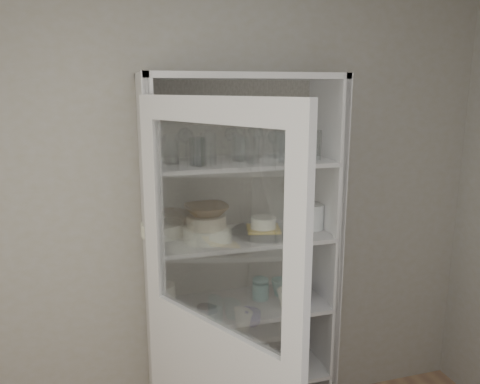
{
  "coord_description": "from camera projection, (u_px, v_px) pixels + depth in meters",
  "views": [
    {
      "loc": [
        -0.48,
        -1.03,
        2.03
      ],
      "look_at": [
        0.2,
        1.27,
        1.49
      ],
      "focal_mm": 35.0,
      "sensor_mm": 36.0,
      "label": 1
    }
  ],
  "objects": [
    {
      "name": "tumbler_11",
      "position": [
        281.0,
        144.0,
        2.47
      ],
      "size": [
        0.09,
        0.09,
        0.15
      ],
      "primitive_type": "cylinder",
      "rotation": [
        0.0,
        0.0,
        0.24
      ],
      "color": "silver",
      "rests_on": "shelf_glass"
    },
    {
      "name": "pantry_cabinet",
      "position": [
        237.0,
        285.0,
        2.64
      ],
      "size": [
        1.0,
        0.45,
        2.1
      ],
      "color": "white",
      "rests_on": "floor"
    },
    {
      "name": "plate_stack_back",
      "position": [
        163.0,
        229.0,
        2.48
      ],
      "size": [
        0.23,
        0.23,
        0.07
      ],
      "primitive_type": "cylinder",
      "color": "white",
      "rests_on": "shelf_plates"
    },
    {
      "name": "white_ramekin",
      "position": [
        263.0,
        222.0,
        2.51
      ],
      "size": [
        0.16,
        0.16,
        0.06
      ],
      "primitive_type": "cylinder",
      "rotation": [
        0.0,
        0.0,
        -0.23
      ],
      "color": "white",
      "rests_on": "yellow_trivet"
    },
    {
      "name": "tumbler_9",
      "position": [
        240.0,
        149.0,
        2.38
      ],
      "size": [
        0.07,
        0.07,
        0.13
      ],
      "primitive_type": "cylinder",
      "rotation": [
        0.0,
        0.0,
        -0.06
      ],
      "color": "silver",
      "rests_on": "shelf_glass"
    },
    {
      "name": "tumbler_6",
      "position": [
        314.0,
        145.0,
        2.4
      ],
      "size": [
        0.1,
        0.1,
        0.16
      ],
      "primitive_type": "cylinder",
      "rotation": [
        0.0,
        0.0,
        0.35
      ],
      "color": "silver",
      "rests_on": "shelf_glass"
    },
    {
      "name": "tumbler_7",
      "position": [
        160.0,
        150.0,
        2.31
      ],
      "size": [
        0.07,
        0.07,
        0.13
      ],
      "primitive_type": "cylinder",
      "rotation": [
        0.0,
        0.0,
        -0.03
      ],
      "color": "silver",
      "rests_on": "shelf_glass"
    },
    {
      "name": "tumbler_8",
      "position": [
        171.0,
        149.0,
        2.29
      ],
      "size": [
        0.09,
        0.09,
        0.15
      ],
      "primitive_type": "cylinder",
      "rotation": [
        0.0,
        0.0,
        0.35
      ],
      "color": "silver",
      "rests_on": "shelf_glass"
    },
    {
      "name": "cream_dish",
      "position": [
        216.0,
        365.0,
        2.64
      ],
      "size": [
        0.23,
        0.23,
        0.07
      ],
      "primitive_type": "imported",
      "rotation": [
        0.0,
        0.0,
        -0.06
      ],
      "color": "beige",
      "rests_on": "shelf_bot"
    },
    {
      "name": "measuring_cups",
      "position": [
        205.0,
        309.0,
        2.48
      ],
      "size": [
        0.09,
        0.09,
        0.04
      ],
      "primitive_type": "cylinder",
      "color": "silver",
      "rests_on": "shelf_mugs"
    },
    {
      "name": "plate_stack_front",
      "position": [
        207.0,
        234.0,
        2.4
      ],
      "size": [
        0.24,
        0.24,
        0.07
      ],
      "primitive_type": "cylinder",
      "color": "white",
      "rests_on": "shelf_plates"
    },
    {
      "name": "goblet_3",
      "position": [
        274.0,
        143.0,
        2.53
      ],
      "size": [
        0.07,
        0.07,
        0.15
      ],
      "primitive_type": null,
      "color": "silver",
      "rests_on": "shelf_glass"
    },
    {
      "name": "mug_white",
      "position": [
        287.0,
        298.0,
        2.54
      ],
      "size": [
        0.12,
        0.12,
        0.1
      ],
      "primitive_type": "imported",
      "rotation": [
        0.0,
        0.0,
        -0.08
      ],
      "color": "white",
      "rests_on": "shelf_mugs"
    },
    {
      "name": "goblet_2",
      "position": [
        255.0,
        140.0,
        2.51
      ],
      "size": [
        0.08,
        0.08,
        0.19
      ],
      "primitive_type": null,
      "color": "silver",
      "rests_on": "shelf_glass"
    },
    {
      "name": "tumbler_5",
      "position": [
        289.0,
        147.0,
        2.36
      ],
      "size": [
        0.1,
        0.1,
        0.15
      ],
      "primitive_type": "cylinder",
      "rotation": [
        0.0,
        0.0,
        -0.41
      ],
      "color": "silver",
      "rests_on": "shelf_glass"
    },
    {
      "name": "grey_bowl_stack",
      "position": [
        311.0,
        216.0,
        2.59
      ],
      "size": [
        0.14,
        0.14,
        0.14
      ],
      "primitive_type": "cylinder",
      "color": "silver",
      "rests_on": "shelf_plates"
    },
    {
      "name": "tumbler_3",
      "position": [
        253.0,
        150.0,
        2.31
      ],
      "size": [
        0.09,
        0.09,
        0.14
      ],
      "primitive_type": "cylinder",
      "rotation": [
        0.0,
        0.0,
        0.43
      ],
      "color": "silver",
      "rests_on": "shelf_glass"
    },
    {
      "name": "tumbler_10",
      "position": [
        239.0,
        146.0,
        2.42
      ],
      "size": [
        0.09,
        0.09,
        0.14
      ],
      "primitive_type": "cylinder",
      "rotation": [
        0.0,
        0.0,
        -0.27
      ],
      "color": "silver",
      "rests_on": "shelf_glass"
    },
    {
      "name": "tumbler_4",
      "position": [
        286.0,
        149.0,
        2.32
      ],
      "size": [
        0.08,
        0.08,
        0.14
      ],
      "primitive_type": "cylinder",
      "rotation": [
        0.0,
        0.0,
        -0.22
      ],
      "color": "silver",
      "rests_on": "shelf_glass"
    },
    {
      "name": "tumbler_2",
      "position": [
        196.0,
        152.0,
        2.24
      ],
      "size": [
        0.08,
        0.08,
        0.14
      ],
      "primitive_type": "cylinder",
      "rotation": [
        0.0,
        0.0,
        0.26
      ],
      "color": "silver",
      "rests_on": "shelf_glass"
    },
    {
      "name": "goblet_0",
      "position": [
        186.0,
        142.0,
        2.42
      ],
      "size": [
        0.08,
        0.08,
        0.18
      ],
      "primitive_type": null,
      "color": "silver",
      "rests_on": "shelf_glass"
    },
    {
      "name": "goblet_1",
      "position": [
        232.0,
        141.0,
        2.51
      ],
      "size": [
        0.08,
        0.08,
        0.18
      ],
      "primitive_type": null,
      "color": "silver",
      "rests_on": "shelf_glass"
    },
    {
      "name": "mug_teal",
      "position": [
        280.0,
        287.0,
        2.68
      ],
      "size": [
        0.11,
        0.11,
        0.1
      ],
      "primitive_type": "imported",
      "rotation": [
        0.0,
        0.0,
        -0.07
      ],
      "color": "#2B7074",
      "rests_on": "shelf_mugs"
    },
    {
      "name": "tin_box",
      "position": [
        265.0,
        361.0,
        2.69
      ],
      "size": [
        0.23,
        0.19,
        0.06
      ],
      "primitive_type": "cube",
      "rotation": [
        0.0,
        0.0,
        -0.33
      ],
      "color": "gray",
      "rests_on": "shelf_bot"
    },
    {
      "name": "tumbler_12",
      "position": [
        198.0,
        152.0,
        2.24
      ],
      "size": [
        0.07,
        0.07,
        0.14
      ],
      "primitive_type": "cylinder",
      "color": "silver",
      "rests_on": "shelf_glass"
    },
    {
      "name": "yellow_trivet",
      "position": [
        263.0,
        229.0,
        2.52
      ],
      "size": [
        0.21,
        0.21,
        0.01
      ],
      "primitive_type": "cube",
      "rotation": [
        0.0,
        0.0,
        -0.23
      ],
      "color": "gold",
      "rests_on": "glass_platter"
    },
    {
      "name": "glass_platter",
      "position": [
        263.0,
        232.0,
        2.52
      ],
      "size": [
        0.37,
        0.37,
        0.02
      ],
      "primitive_type": "cylinder",
      "rotation": [
        0.0,
        0.0,
        0.06
      ],
      "color": "silver",
      "rests_on": "shelf_plates"
    },
    {
      "name": "cream_bowl",
      "position": [
        207.0,
        221.0,
        2.39
      ],
      "size": [
        0.27,
        0.27,
        0.06
      ],
      "primitive_type": "cylinder",
      "rotation": [
        0.0,
        0.0,
        -0.41
      ],
      "color": "beige",
      "rests_on": "plate_stack_front"
    },
    {
      "name": "cupboard_door",
      "position": [
        216.0,
        373.0,
        1.93
      ],
      "size": [
        0.46,
        0.81,
        2.0
      ],
      "rotation": [
        0.0,
        0.0,
        -1.08
      ],
      "color": "white",
      "rests_on": "floor"
    },
    {
      "name": "tumbler_0",
      "position": [
        199.0,
        152.0,
        2.24
      ],
      "size": [
        0.07,
        0.07,
        0.14
      ],
      "primitive_type": "cylinder",
      "rotation": [
        0.0,
        0.0,
        0.09
      ],
      "color": "silver",
      "rests_on": "shelf_glass"
    },
    {
      "name": "tumbler_1",
      "position": [
        208.0,
        150.0,
        2.24
      ],
      "size": [
        0.1,
        0.1,
        0.15
      ],
      "primitive_type": "cylinder",
      "rotation": [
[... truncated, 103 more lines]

